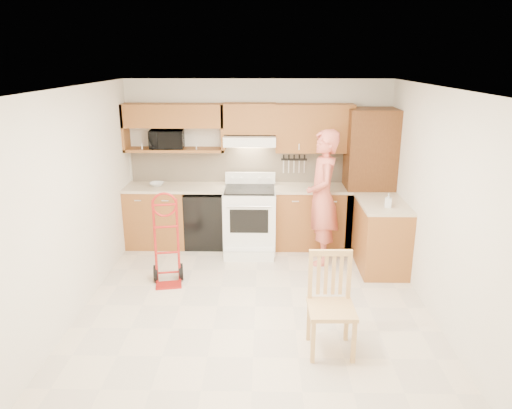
{
  "coord_description": "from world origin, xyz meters",
  "views": [
    {
      "loc": [
        0.11,
        -5.03,
        2.8
      ],
      "look_at": [
        0.0,
        0.5,
        1.1
      ],
      "focal_mm": 33.71,
      "sensor_mm": 36.0,
      "label": 1
    }
  ],
  "objects_px": {
    "hand_truck": "(167,243)",
    "range": "(250,215)",
    "microwave": "(167,139)",
    "person": "(322,198)",
    "dining_chair": "(332,306)"
  },
  "relations": [
    {
      "from": "hand_truck",
      "to": "range",
      "type": "bearing_deg",
      "value": 37.68
    },
    {
      "from": "range",
      "to": "hand_truck",
      "type": "relative_size",
      "value": 1.02
    },
    {
      "from": "range",
      "to": "microwave",
      "type": "bearing_deg",
      "value": 164.06
    },
    {
      "from": "microwave",
      "to": "hand_truck",
      "type": "distance_m",
      "value": 1.86
    },
    {
      "from": "microwave",
      "to": "person",
      "type": "relative_size",
      "value": 0.27
    },
    {
      "from": "microwave",
      "to": "hand_truck",
      "type": "relative_size",
      "value": 0.46
    },
    {
      "from": "microwave",
      "to": "dining_chair",
      "type": "distance_m",
      "value": 3.81
    },
    {
      "from": "hand_truck",
      "to": "dining_chair",
      "type": "relative_size",
      "value": 1.1
    },
    {
      "from": "microwave",
      "to": "range",
      "type": "distance_m",
      "value": 1.68
    },
    {
      "from": "dining_chair",
      "to": "hand_truck",
      "type": "bearing_deg",
      "value": 141.35
    },
    {
      "from": "range",
      "to": "hand_truck",
      "type": "distance_m",
      "value": 1.52
    },
    {
      "from": "person",
      "to": "range",
      "type": "bearing_deg",
      "value": -111.77
    },
    {
      "from": "range",
      "to": "hand_truck",
      "type": "height_order",
      "value": "range"
    },
    {
      "from": "range",
      "to": "dining_chair",
      "type": "bearing_deg",
      "value": -71.3
    },
    {
      "from": "person",
      "to": "dining_chair",
      "type": "bearing_deg",
      "value": -5.07
    }
  ]
}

